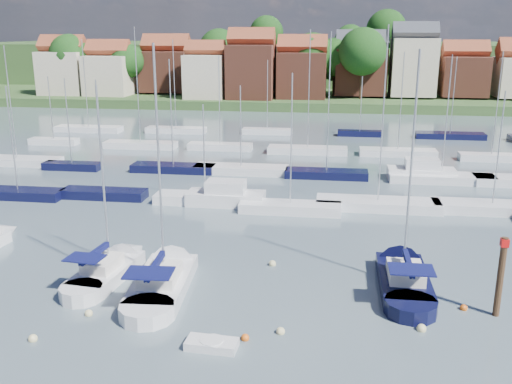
# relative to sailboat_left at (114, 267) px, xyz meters

# --- Properties ---
(ground) EXTENTS (260.00, 260.00, 0.00)m
(ground) POSITION_rel_sailboat_left_xyz_m (9.67, 35.87, -0.36)
(ground) COLOR #4F616C
(ground) RESTS_ON ground
(sailboat_left) EXTENTS (3.51, 9.81, 13.14)m
(sailboat_left) POSITION_rel_sailboat_left_xyz_m (0.00, 0.00, 0.00)
(sailboat_left) COLOR silver
(sailboat_left) RESTS_ON ground
(sailboat_centre) EXTENTS (3.87, 11.85, 15.84)m
(sailboat_centre) POSITION_rel_sailboat_left_xyz_m (3.79, -0.56, -0.01)
(sailboat_centre) COLOR silver
(sailboat_centre) RESTS_ON ground
(sailboat_navy) EXTENTS (2.98, 11.13, 15.43)m
(sailboat_navy) POSITION_rel_sailboat_left_xyz_m (18.44, 1.69, -0.01)
(sailboat_navy) COLOR black
(sailboat_navy) RESTS_ON ground
(tender) EXTENTS (2.64, 1.35, 0.55)m
(tender) POSITION_rel_sailboat_left_xyz_m (8.28, -8.13, -0.15)
(tender) COLOR silver
(tender) RESTS_ON ground
(timber_piling) EXTENTS (0.40, 0.40, 6.84)m
(timber_piling) POSITION_rel_sailboat_left_xyz_m (23.12, -2.61, 1.03)
(timber_piling) COLOR #4C331E
(timber_piling) RESTS_ON ground
(buoy_b) EXTENTS (0.47, 0.47, 0.47)m
(buoy_b) POSITION_rel_sailboat_left_xyz_m (-0.89, -8.69, -0.36)
(buoy_b) COLOR beige
(buoy_b) RESTS_ON ground
(buoy_c) EXTENTS (0.45, 0.45, 0.45)m
(buoy_c) POSITION_rel_sailboat_left_xyz_m (0.79, -5.74, -0.36)
(buoy_c) COLOR beige
(buoy_c) RESTS_ON ground
(buoy_d) EXTENTS (0.46, 0.46, 0.46)m
(buoy_d) POSITION_rel_sailboat_left_xyz_m (11.51, -6.20, -0.36)
(buoy_d) COLOR beige
(buoy_d) RESTS_ON ground
(buoy_e) EXTENTS (0.49, 0.49, 0.49)m
(buoy_e) POSITION_rel_sailboat_left_xyz_m (10.09, 2.66, -0.36)
(buoy_e) COLOR beige
(buoy_e) RESTS_ON ground
(buoy_f) EXTENTS (0.51, 0.51, 0.51)m
(buoy_f) POSITION_rel_sailboat_left_xyz_m (18.82, -4.88, -0.36)
(buoy_f) COLOR beige
(buoy_f) RESTS_ON ground
(buoy_g) EXTENTS (0.44, 0.44, 0.44)m
(buoy_g) POSITION_rel_sailboat_left_xyz_m (9.79, -7.10, -0.36)
(buoy_g) COLOR #D85914
(buoy_g) RESTS_ON ground
(buoy_h) EXTENTS (0.42, 0.42, 0.42)m
(buoy_h) POSITION_rel_sailboat_left_xyz_m (21.51, -2.16, -0.36)
(buoy_h) COLOR #D85914
(buoy_h) RESTS_ON ground
(marina_field) EXTENTS (79.62, 41.41, 15.93)m
(marina_field) POSITION_rel_sailboat_left_xyz_m (11.58, 31.02, 0.07)
(marina_field) COLOR silver
(marina_field) RESTS_ON ground
(far_shore_town) EXTENTS (212.46, 90.00, 22.27)m
(far_shore_town) POSITION_rel_sailboat_left_xyz_m (11.90, 128.53, 4.24)
(far_shore_town) COLOR #3B592C
(far_shore_town) RESTS_ON ground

